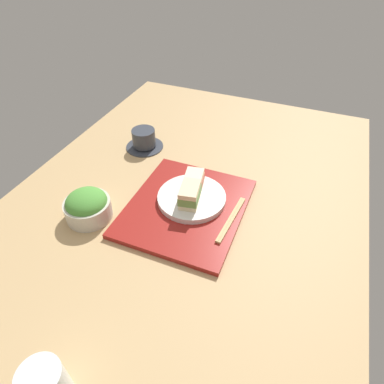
% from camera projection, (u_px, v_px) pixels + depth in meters
% --- Properties ---
extents(ground_plane, '(1.40, 1.00, 0.03)m').
position_uv_depth(ground_plane, '(187.00, 200.00, 0.99)').
color(ground_plane, tan).
extents(serving_tray, '(0.36, 0.31, 0.02)m').
position_uv_depth(serving_tray, '(186.00, 207.00, 0.93)').
color(serving_tray, maroon).
rests_on(serving_tray, ground_plane).
extents(sandwich_plate, '(0.19, 0.19, 0.02)m').
position_uv_depth(sandwich_plate, '(192.00, 198.00, 0.94)').
color(sandwich_plate, silver).
rests_on(sandwich_plate, serving_tray).
extents(sandwich_near, '(0.09, 0.06, 0.05)m').
position_uv_depth(sandwich_near, '(190.00, 195.00, 0.89)').
color(sandwich_near, beige).
rests_on(sandwich_near, sandwich_plate).
extents(sandwich_far, '(0.09, 0.07, 0.05)m').
position_uv_depth(sandwich_far, '(193.00, 183.00, 0.94)').
color(sandwich_far, beige).
rests_on(sandwich_far, sandwich_plate).
extents(salad_bowl, '(0.13, 0.13, 0.08)m').
position_uv_depth(salad_bowl, '(87.00, 206.00, 0.89)').
color(salad_bowl, beige).
rests_on(salad_bowl, ground_plane).
extents(chopsticks_pair, '(0.18, 0.03, 0.01)m').
position_uv_depth(chopsticks_pair, '(231.00, 219.00, 0.88)').
color(chopsticks_pair, tan).
rests_on(chopsticks_pair, serving_tray).
extents(coffee_cup, '(0.13, 0.13, 0.07)m').
position_uv_depth(coffee_cup, '(144.00, 139.00, 1.16)').
color(coffee_cup, '#333842').
rests_on(coffee_cup, ground_plane).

